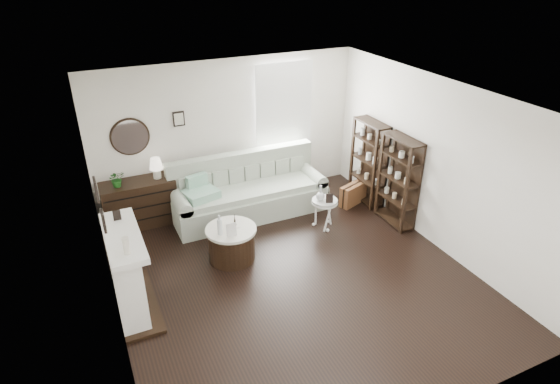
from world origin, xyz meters
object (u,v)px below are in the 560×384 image
dresser (140,203)px  drum_table (232,243)px  pedestal_table (325,202)px  sofa (248,194)px

dresser → drum_table: size_ratio=1.57×
drum_table → dresser: bearing=123.4°
drum_table → pedestal_table: size_ratio=1.46×
dresser → drum_table: 2.01m
dresser → drum_table: bearing=-56.6°
sofa → pedestal_table: (1.00, -1.07, 0.14)m
drum_table → pedestal_table: (1.78, 0.21, 0.22)m
drum_table → pedestal_table: bearing=6.8°
sofa → drum_table: (-0.78, -1.29, -0.08)m
dresser → pedestal_table: bearing=-26.8°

